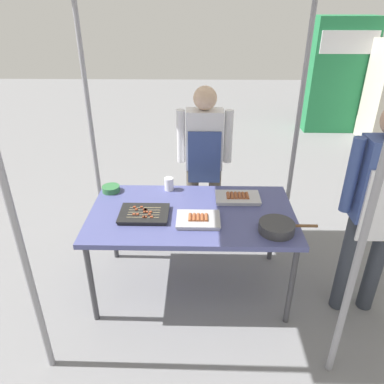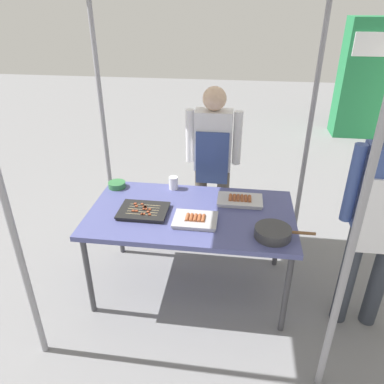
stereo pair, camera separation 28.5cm
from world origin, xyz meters
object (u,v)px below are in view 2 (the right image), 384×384
Objects in this scene: drink_cup_near_edge at (173,183)px; neighbor_stall_left at (371,79)px; vendor_woman at (213,155)px; customer_nearby at (382,210)px; tray_grilled_sausages at (195,220)px; tray_meat_skewers at (143,211)px; cooking_wok at (273,232)px; tray_pork_links at (240,200)px; condiment_bowl at (117,185)px; stall_table at (191,218)px.

neighbor_stall_left is at bearing 55.68° from drink_cup_near_edge.
customer_nearby is (1.20, -1.00, 0.08)m from vendor_woman.
tray_meat_skewers is at bearing 169.73° from tray_grilled_sausages.
tray_meat_skewers is at bearing 168.78° from cooking_wok.
tray_pork_links is at bearing -15.88° from drink_cup_near_edge.
tray_pork_links is 0.60m from drink_cup_near_edge.
condiment_bowl is 0.93m from vendor_woman.
neighbor_stall_left reaches higher than customer_nearby.
neighbor_stall_left is at bearing 59.99° from stall_table.
condiment_bowl is at bearing 130.62° from tray_meat_skewers.
condiment_bowl is at bearing 164.81° from customer_nearby.
condiment_bowl is 0.09× the size of customer_nearby.
cooking_wok is 3.74× the size of drink_cup_near_edge.
tray_meat_skewers is 5.29m from neighbor_stall_left.
drink_cup_near_edge is 0.52m from vendor_woman.
condiment_bowl is at bearing 173.46° from tray_pork_links.
neighbor_stall_left is at bearing 62.70° from tray_pork_links.
condiment_bowl reaches higher than tray_grilled_sausages.
stall_table is at bearing -120.01° from neighbor_stall_left.
drink_cup_near_edge is 0.06× the size of neighbor_stall_left.
vendor_woman reaches higher than cooking_wok.
stall_table is 0.96× the size of customer_nearby.
drink_cup_near_edge reaches higher than tray_grilled_sausages.
neighbor_stall_left is at bearing 51.37° from condiment_bowl.
neighbor_stall_left is at bearing -124.03° from vendor_woman.
tray_meat_skewers is 0.79m from tray_pork_links.
tray_grilled_sausages is 2.17× the size of condiment_bowl.
condiment_bowl is at bearing 148.06° from tray_grilled_sausages.
vendor_woman is at bearing 29.30° from condiment_bowl.
stall_table is 0.44m from drink_cup_near_edge.
tray_meat_skewers is 0.90× the size of cooking_wok.
tray_pork_links is 1.04m from customer_nearby.
tray_pork_links is 0.24× the size of vendor_woman.
tray_meat_skewers is at bearing 174.88° from customer_nearby.
customer_nearby is (1.25, -0.07, 0.23)m from tray_grilled_sausages.
tray_meat_skewers reaches higher than stall_table.
tray_meat_skewers is 1.69m from customer_nearby.
neighbor_stall_left reaches higher than stall_table.
tray_grilled_sausages is 0.42m from tray_meat_skewers.
tray_meat_skewers is (-0.37, -0.07, 0.07)m from stall_table.
tray_meat_skewers is 2.50× the size of condiment_bowl.
vendor_woman is (0.81, 0.45, 0.14)m from condiment_bowl.
neighbor_stall_left reaches higher than cooking_wok.
cooking_wok reaches higher than tray_pork_links.
tray_grilled_sausages reaches higher than tray_meat_skewers.
vendor_woman is at bearing -124.03° from neighbor_stall_left.
tray_pork_links is at bearing -6.54° from condiment_bowl.
condiment_bowl is (-0.75, 0.47, 0.01)m from tray_grilled_sausages.
cooking_wok is at bearing -22.95° from stall_table.
cooking_wok is 5.01m from neighbor_stall_left.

